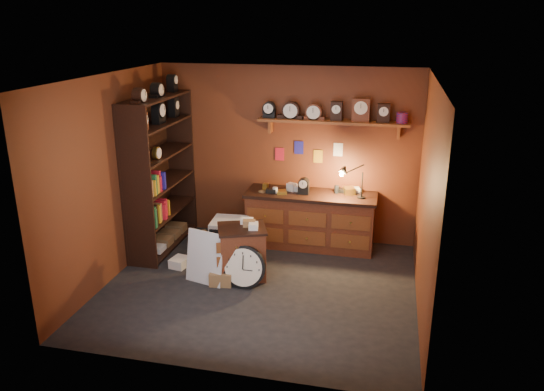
% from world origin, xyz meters
% --- Properties ---
extents(floor, '(4.00, 4.00, 0.00)m').
position_xyz_m(floor, '(0.00, 0.00, 0.00)').
color(floor, black).
rests_on(floor, ground).
extents(room_shell, '(4.02, 3.62, 2.71)m').
position_xyz_m(room_shell, '(0.04, 0.11, 1.72)').
color(room_shell, brown).
rests_on(room_shell, ground).
extents(shelving_unit, '(0.47, 1.60, 2.58)m').
position_xyz_m(shelving_unit, '(-1.79, 0.98, 1.25)').
color(shelving_unit, black).
rests_on(shelving_unit, ground).
extents(workbench, '(1.97, 0.66, 1.36)m').
position_xyz_m(workbench, '(0.43, 1.47, 0.47)').
color(workbench, brown).
rests_on(workbench, ground).
extents(low_cabinet, '(0.78, 0.72, 0.81)m').
position_xyz_m(low_cabinet, '(-0.30, 0.24, 0.39)').
color(low_cabinet, brown).
rests_on(low_cabinet, ground).
extents(big_round_clock, '(0.57, 0.18, 0.57)m').
position_xyz_m(big_round_clock, '(-0.20, -0.03, 0.28)').
color(big_round_clock, black).
rests_on(big_round_clock, ground).
extents(white_panel, '(0.57, 0.29, 0.72)m').
position_xyz_m(white_panel, '(-0.74, -0.02, 0.00)').
color(white_panel, silver).
rests_on(white_panel, ground).
extents(mini_fridge, '(0.54, 0.56, 0.53)m').
position_xyz_m(mini_fridge, '(-0.69, 0.92, 0.26)').
color(mini_fridge, silver).
rests_on(mini_fridge, ground).
extents(floor_box_a, '(0.32, 0.28, 0.18)m').
position_xyz_m(floor_box_a, '(-0.52, -0.02, 0.09)').
color(floor_box_a, olive).
rests_on(floor_box_a, ground).
extents(floor_box_b, '(0.26, 0.30, 0.13)m').
position_xyz_m(floor_box_b, '(-1.26, 0.34, 0.07)').
color(floor_box_b, white).
rests_on(floor_box_b, ground).
extents(floor_box_c, '(0.35, 0.35, 0.20)m').
position_xyz_m(floor_box_c, '(-1.23, 1.11, 0.10)').
color(floor_box_c, olive).
rests_on(floor_box_c, ground).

